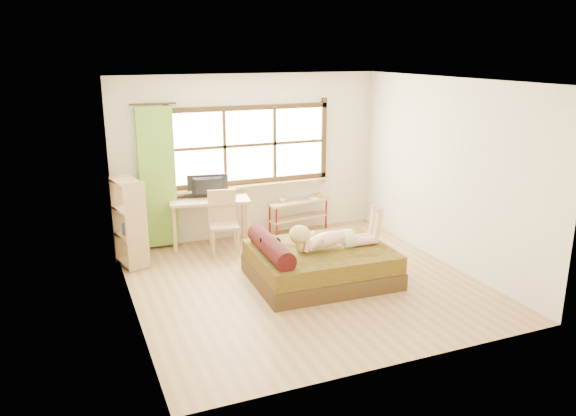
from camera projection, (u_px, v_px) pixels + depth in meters
name	position (u px, v px, depth m)	size (l,w,h in m)	color
floor	(304.00, 282.00, 7.67)	(4.50, 4.50, 0.00)	#9E754C
ceiling	(306.00, 80.00, 6.93)	(4.50, 4.50, 0.00)	white
wall_back	(250.00, 157.00, 9.30)	(4.50, 4.50, 0.00)	silver
wall_front	(402.00, 238.00, 5.30)	(4.50, 4.50, 0.00)	silver
wall_left	(127.00, 204.00, 6.48)	(4.50, 4.50, 0.00)	silver
wall_right	(447.00, 172.00, 8.12)	(4.50, 4.50, 0.00)	silver
window	(250.00, 148.00, 9.23)	(2.80, 0.16, 1.46)	#FFEDBF
curtain	(158.00, 178.00, 8.68)	(0.55, 0.10, 2.20)	#588E26
bed	(318.00, 263.00, 7.67)	(1.91, 1.55, 0.70)	#382810
woman	(333.00, 228.00, 7.57)	(1.30, 0.37, 0.56)	beige
kitten	(269.00, 245.00, 7.43)	(0.28, 0.11, 0.22)	black
desk	(210.00, 205.00, 8.93)	(1.33, 0.77, 0.78)	#A8815B
monitor	(208.00, 187.00, 8.89)	(0.65, 0.09, 0.37)	black
chair	(223.00, 218.00, 8.69)	(0.50, 0.50, 0.98)	#A8815B
pipe_shelf	(299.00, 209.00, 9.70)	(1.15, 0.46, 0.63)	#A8815B
cup	(282.00, 200.00, 9.53)	(0.11, 0.11, 0.09)	gray
book	(309.00, 199.00, 9.72)	(0.16, 0.22, 0.02)	gray
bookshelf	(130.00, 222.00, 8.11)	(0.44, 0.62, 1.29)	#A8815B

